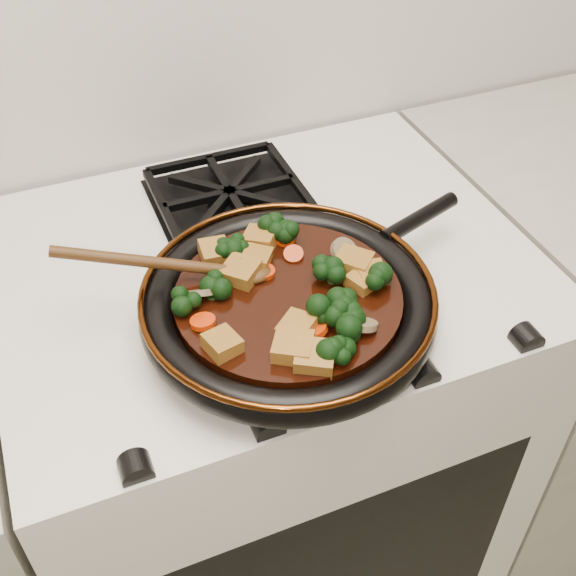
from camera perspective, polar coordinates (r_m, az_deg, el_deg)
name	(u,v)px	position (r m, az deg, el deg)	size (l,w,h in m)	color
stove	(268,443)	(1.37, -1.59, -12.15)	(0.76, 0.60, 0.90)	silver
burner_grate_front	(300,315)	(0.93, 0.99, -2.14)	(0.23, 0.23, 0.03)	black
burner_grate_back	(230,197)	(1.13, -4.61, 7.16)	(0.23, 0.23, 0.03)	black
skillet	(289,303)	(0.90, 0.09, -1.17)	(0.48, 0.37, 0.05)	black
braising_sauce	(288,300)	(0.90, 0.00, -0.99)	(0.28, 0.28, 0.02)	black
tofu_cube_0	(222,344)	(0.82, -5.21, -4.45)	(0.04, 0.04, 0.02)	#936222
tofu_cube_1	(215,252)	(0.94, -5.82, 2.83)	(0.04, 0.04, 0.02)	#936222
tofu_cube_2	(241,273)	(0.91, -3.74, 1.22)	(0.04, 0.04, 0.02)	#936222
tofu_cube_3	(293,348)	(0.82, 0.40, -4.75)	(0.04, 0.04, 0.02)	#936222
tofu_cube_4	(371,275)	(0.91, 6.60, 1.05)	(0.04, 0.04, 0.02)	#936222
tofu_cube_5	(257,259)	(0.93, -2.50, 2.29)	(0.04, 0.04, 0.02)	#936222
tofu_cube_6	(314,357)	(0.81, 2.11, -5.51)	(0.04, 0.04, 0.02)	#936222
tofu_cube_7	(298,328)	(0.84, 0.77, -3.22)	(0.04, 0.04, 0.02)	#936222
tofu_cube_8	(261,239)	(0.96, -2.17, 3.88)	(0.04, 0.04, 0.02)	#936222
tofu_cube_9	(353,263)	(0.92, 5.16, 1.96)	(0.04, 0.04, 0.02)	#936222
tofu_cube_10	(363,281)	(0.90, 5.93, 0.52)	(0.03, 0.03, 0.02)	#936222
broccoli_floret_0	(189,298)	(0.88, -7.82, -0.82)	(0.05, 0.05, 0.05)	black
broccoli_floret_1	(374,278)	(0.90, 6.78, 0.81)	(0.06, 0.06, 0.05)	black
broccoli_floret_2	(332,274)	(0.90, 3.53, 1.07)	(0.06, 0.06, 0.06)	black
broccoli_floret_3	(280,230)	(0.96, -0.66, 4.57)	(0.06, 0.06, 0.06)	black
broccoli_floret_4	(348,329)	(0.84, 4.80, -3.28)	(0.06, 0.06, 0.05)	black
broccoli_floret_5	(346,310)	(0.86, 4.64, -1.75)	(0.06, 0.06, 0.05)	black
broccoli_floret_6	(326,315)	(0.85, 3.05, -2.14)	(0.06, 0.06, 0.06)	black
broccoli_floret_7	(212,291)	(0.88, -6.00, -0.23)	(0.06, 0.06, 0.05)	black
broccoli_floret_8	(338,351)	(0.81, 3.94, -4.97)	(0.06, 0.06, 0.05)	black
broccoli_floret_9	(232,251)	(0.94, -4.45, 2.97)	(0.06, 0.06, 0.05)	black
carrot_coin_0	(315,329)	(0.84, 2.17, -3.29)	(0.03, 0.03, 0.01)	red
carrot_coin_1	(263,272)	(0.91, -1.97, 1.31)	(0.03, 0.03, 0.01)	red
carrot_coin_2	(203,322)	(0.85, -6.74, -2.67)	(0.03, 0.03, 0.01)	red
carrot_coin_3	(293,254)	(0.94, 0.44, 2.67)	(0.03, 0.03, 0.01)	red
carrot_coin_4	(285,238)	(0.97, -0.28, 3.95)	(0.03, 0.03, 0.01)	red
mushroom_slice_0	(202,293)	(0.89, -6.79, -0.37)	(0.04, 0.04, 0.01)	brown
mushroom_slice_1	(363,325)	(0.85, 5.91, -2.89)	(0.04, 0.04, 0.01)	brown
mushroom_slice_2	(363,268)	(0.92, 5.98, 1.62)	(0.04, 0.04, 0.01)	brown
mushroom_slice_3	(344,251)	(0.94, 4.46, 2.92)	(0.04, 0.04, 0.01)	brown
wooden_spoon	(195,267)	(0.90, -7.36, 1.66)	(0.16, 0.07, 0.24)	#42250E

